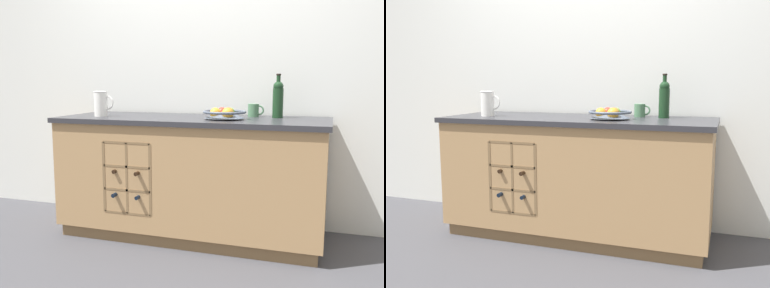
% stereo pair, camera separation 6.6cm
% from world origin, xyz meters
% --- Properties ---
extents(ground_plane, '(14.00, 14.00, 0.00)m').
position_xyz_m(ground_plane, '(0.00, 0.00, 0.00)').
color(ground_plane, '#424247').
extents(back_wall, '(4.40, 0.06, 2.55)m').
position_xyz_m(back_wall, '(0.00, 0.41, 1.27)').
color(back_wall, silver).
rests_on(back_wall, ground_plane).
extents(kitchen_island, '(1.94, 0.74, 0.88)m').
position_xyz_m(kitchen_island, '(-0.00, -0.00, 0.45)').
color(kitchen_island, brown).
rests_on(kitchen_island, ground_plane).
extents(fruit_bowl, '(0.30, 0.30, 0.09)m').
position_xyz_m(fruit_bowl, '(0.26, -0.07, 0.92)').
color(fruit_bowl, '#4C5666').
rests_on(fruit_bowl, kitchen_island).
extents(white_pitcher, '(0.16, 0.10, 0.19)m').
position_xyz_m(white_pitcher, '(-0.68, -0.11, 0.98)').
color(white_pitcher, white).
rests_on(white_pitcher, kitchen_island).
extents(ceramic_mug, '(0.12, 0.08, 0.10)m').
position_xyz_m(ceramic_mug, '(0.41, 0.20, 0.93)').
color(ceramic_mug, '#4C7A56').
rests_on(ceramic_mug, kitchen_island).
extents(standing_wine_bottle, '(0.08, 0.08, 0.31)m').
position_xyz_m(standing_wine_bottle, '(0.59, 0.16, 1.02)').
color(standing_wine_bottle, '#19381E').
rests_on(standing_wine_bottle, kitchen_island).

